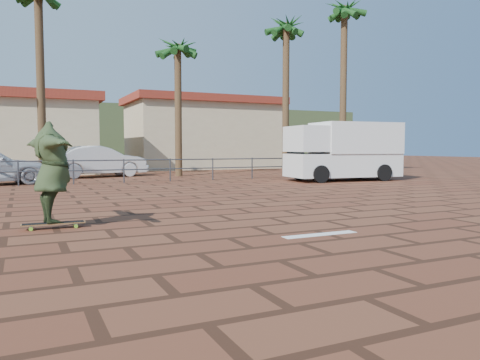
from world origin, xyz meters
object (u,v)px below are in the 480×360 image
skateboarder (52,172)px  campervan (344,150)px  longboard (54,224)px  car_white (98,161)px

skateboarder → campervan: size_ratio=0.44×
longboard → car_white: bearing=80.2°
longboard → campervan: size_ratio=0.21×
longboard → campervan: (12.61, 7.93, 1.27)m
skateboarder → car_white: bearing=-23.8°
longboard → skateboarder: skateboarder is taller
skateboarder → car_white: 15.42m
skateboarder → campervan: bearing=-70.4°
longboard → campervan: bearing=33.5°
longboard → car_white: 15.43m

